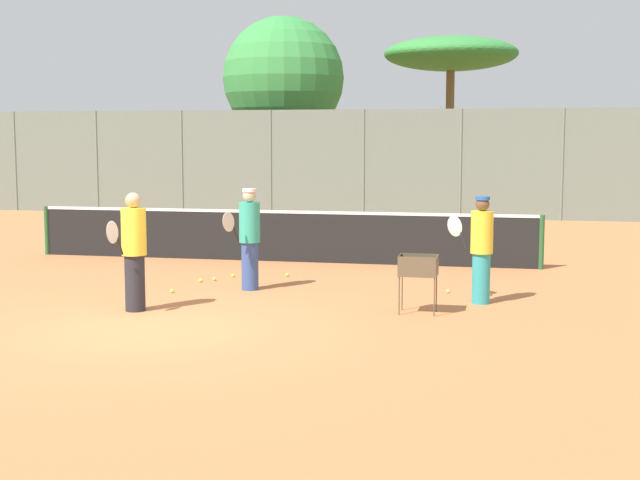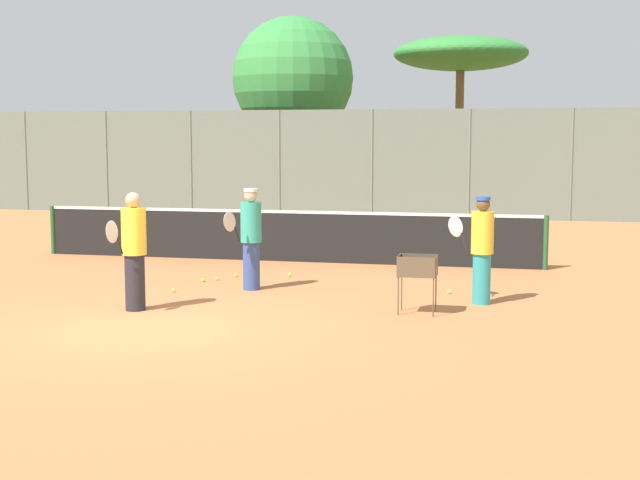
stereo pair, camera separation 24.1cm
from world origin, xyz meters
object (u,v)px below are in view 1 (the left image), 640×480
object	(u,v)px
tennis_net	(279,235)
player_red_cap	(134,250)
player_white_outfit	(481,248)
player_yellow_shirt	(249,238)
ball_cart	(419,271)

from	to	relation	value
tennis_net	player_red_cap	distance (m)	5.68
player_white_outfit	player_yellow_shirt	distance (m)	3.90
player_white_outfit	tennis_net	bearing A→B (deg)	-8.39
player_red_cap	player_yellow_shirt	xyz separation A→B (m)	(1.14, 2.14, -0.02)
tennis_net	player_red_cap	bearing A→B (deg)	-97.58
player_red_cap	player_white_outfit	bearing A→B (deg)	117.75
tennis_net	player_yellow_shirt	world-z (taller)	player_yellow_shirt
tennis_net	player_white_outfit	world-z (taller)	player_white_outfit
player_white_outfit	player_yellow_shirt	bearing A→B (deg)	27.74
player_red_cap	player_yellow_shirt	distance (m)	2.43
tennis_net	player_red_cap	xyz separation A→B (m)	(-0.75, -5.62, 0.35)
tennis_net	ball_cart	world-z (taller)	tennis_net
player_yellow_shirt	ball_cart	world-z (taller)	player_yellow_shirt
player_yellow_shirt	tennis_net	bearing A→B (deg)	-150.32
tennis_net	player_red_cap	size ratio (longest dim) A/B	6.06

